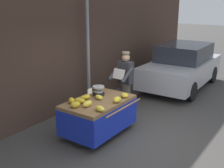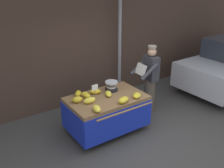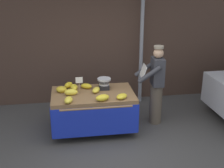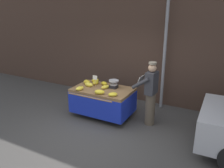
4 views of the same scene
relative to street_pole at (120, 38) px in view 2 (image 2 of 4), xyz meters
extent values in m
plane|color=#423F3D|center=(-1.02, -2.43, -1.66)|extent=(60.00, 60.00, 0.00)
cube|color=#473328|center=(-1.02, 0.36, 0.54)|extent=(16.00, 0.24, 4.40)
cylinder|color=gray|center=(0.00, 0.00, 0.00)|extent=(0.09, 0.09, 3.33)
cube|color=olive|center=(-1.32, -1.36, -0.87)|extent=(1.65, 1.03, 0.08)
cylinder|color=black|center=(-2.06, -1.36, -1.29)|extent=(0.05, 0.75, 0.75)
cylinder|color=#B7B7BC|center=(-2.09, -1.36, -1.29)|extent=(0.01, 0.13, 0.13)
cylinder|color=black|center=(-0.57, -1.36, -1.29)|extent=(0.05, 0.75, 0.75)
cylinder|color=#B7B7BC|center=(-0.54, -1.36, -1.29)|extent=(0.01, 0.13, 0.13)
cylinder|color=#4C4742|center=(-1.32, -0.93, -1.29)|extent=(0.05, 0.05, 0.75)
cube|color=#192DB2|center=(-1.32, -1.87, -1.21)|extent=(1.65, 0.02, 0.60)
cube|color=#192DB2|center=(-1.32, -0.85, -1.21)|extent=(1.65, 0.02, 0.60)
cube|color=#192DB2|center=(-2.14, -1.36, -1.21)|extent=(0.02, 1.03, 0.60)
cube|color=#192DB2|center=(-0.49, -1.36, -1.21)|extent=(0.02, 1.03, 0.60)
cylinder|color=olive|center=(-1.32, -2.05, -0.85)|extent=(1.32, 0.04, 0.04)
cube|color=black|center=(-1.06, -1.17, -0.79)|extent=(0.20, 0.20, 0.09)
cylinder|color=#B7B7BC|center=(-1.06, -1.17, -0.69)|extent=(0.02, 0.02, 0.11)
cylinder|color=#B7B7BC|center=(-1.06, -1.17, -0.61)|extent=(0.28, 0.28, 0.04)
cylinder|color=#B7B7BC|center=(-1.06, -1.17, -0.72)|extent=(0.21, 0.21, 0.03)
cylinder|color=#997A51|center=(-1.58, -1.33, -0.72)|extent=(0.01, 0.01, 0.22)
cube|color=white|center=(-1.58, -1.34, -0.55)|extent=(0.14, 0.01, 0.12)
ellipsoid|color=yellow|center=(-0.80, -1.74, -0.78)|extent=(0.29, 0.29, 0.10)
ellipsoid|color=yellow|center=(-1.75, -1.41, -0.77)|extent=(0.26, 0.15, 0.12)
ellipsoid|color=gold|center=(-1.43, -1.08, -0.78)|extent=(0.28, 0.23, 0.11)
ellipsoid|color=yellow|center=(-1.17, -1.77, -0.77)|extent=(0.31, 0.24, 0.12)
ellipsoid|color=yellow|center=(-1.25, -1.33, -0.78)|extent=(0.22, 0.29, 0.10)
ellipsoid|color=yellow|center=(-1.68, -1.14, -0.77)|extent=(0.15, 0.27, 0.12)
ellipsoid|color=gold|center=(-1.79, -0.99, -0.77)|extent=(0.23, 0.25, 0.12)
ellipsoid|color=gold|center=(-1.94, -1.23, -0.77)|extent=(0.26, 0.22, 0.13)
ellipsoid|color=yellow|center=(-1.80, -1.78, -0.78)|extent=(0.21, 0.28, 0.11)
cylinder|color=brown|center=(0.05, -1.22, -1.22)|extent=(0.26, 0.26, 0.88)
cube|color=#333338|center=(0.05, -1.22, -0.49)|extent=(0.25, 0.39, 0.58)
sphere|color=tan|center=(0.05, -1.22, -0.10)|extent=(0.21, 0.21, 0.21)
cylinder|color=gray|center=(0.05, -1.22, 0.03)|extent=(0.20, 0.20, 0.05)
cylinder|color=#333338|center=(-0.18, -1.41, -0.48)|extent=(0.48, 0.12, 0.37)
cylinder|color=#333338|center=(-0.15, -1.00, -0.48)|extent=(0.48, 0.12, 0.37)
cube|color=silver|center=(-0.25, -1.20, -0.47)|extent=(0.11, 0.35, 0.25)
cylinder|color=black|center=(2.07, -0.76, -1.36)|extent=(0.60, 0.20, 0.60)
camera|label=1|loc=(-6.06, -5.05, 1.36)|focal=45.48mm
camera|label=2|loc=(-3.98, -5.49, 1.55)|focal=41.30mm
camera|label=3|loc=(-1.77, -6.88, 1.38)|focal=47.67mm
camera|label=4|loc=(1.80, -6.67, 1.40)|focal=37.35mm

